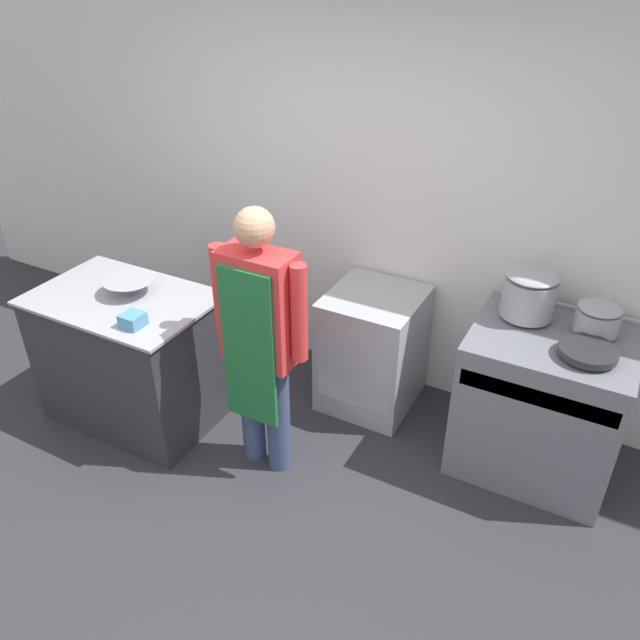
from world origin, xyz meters
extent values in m
plane|color=#2D2D33|center=(0.00, 0.00, 0.00)|extent=(14.00, 14.00, 0.00)
cube|color=white|center=(0.00, 1.99, 1.35)|extent=(8.00, 0.05, 2.70)
cube|color=#2D2D33|center=(-1.16, 0.77, 0.44)|extent=(1.08, 0.72, 0.87)
cube|color=#9EA0A8|center=(-1.16, 0.77, 0.88)|extent=(1.12, 0.74, 0.02)
cube|color=slate|center=(1.28, 1.54, 0.45)|extent=(0.88, 0.75, 0.91)
cube|color=#9EA0A8|center=(1.28, 1.19, 0.74)|extent=(0.81, 0.03, 0.10)
cube|color=#9EA0A8|center=(1.28, 1.90, 0.92)|extent=(0.88, 0.03, 0.02)
cube|color=#A8ADB2|center=(0.16, 1.64, 0.41)|extent=(0.59, 0.62, 0.83)
cube|color=silver|center=(0.16, 1.34, 0.45)|extent=(0.50, 0.02, 0.58)
cylinder|color=#38476B|center=(-0.24, 0.78, 0.38)|extent=(0.14, 0.14, 0.76)
cylinder|color=#38476B|center=(-0.06, 0.78, 0.38)|extent=(0.14, 0.14, 0.76)
cube|color=red|center=(-0.15, 0.78, 1.09)|extent=(0.40, 0.22, 0.65)
cube|color=#1E6633|center=(-0.15, 0.66, 0.89)|extent=(0.32, 0.02, 0.95)
cylinder|color=red|center=(-0.39, 0.78, 1.12)|extent=(0.09, 0.09, 0.56)
cylinder|color=red|center=(0.10, 0.78, 1.12)|extent=(0.09, 0.09, 0.56)
sphere|color=tan|center=(-0.15, 0.78, 1.55)|extent=(0.21, 0.21, 0.21)
cone|color=#9EA0A8|center=(-1.14, 0.84, 0.94)|extent=(0.32, 0.32, 0.10)
cube|color=teal|center=(-0.85, 0.55, 0.93)|extent=(0.12, 0.12, 0.08)
cylinder|color=#9EA0A8|center=(1.08, 1.68, 1.04)|extent=(0.30, 0.30, 0.23)
ellipsoid|color=#9EA0A8|center=(1.08, 1.68, 1.17)|extent=(0.29, 0.29, 0.05)
cylinder|color=#262628|center=(1.46, 1.41, 0.95)|extent=(0.30, 0.30, 0.04)
cylinder|color=#9EA0A8|center=(1.46, 1.68, 0.99)|extent=(0.24, 0.24, 0.13)
ellipsoid|color=#9EA0A8|center=(1.46, 1.68, 1.07)|extent=(0.23, 0.23, 0.04)
camera|label=1|loc=(1.50, -1.60, 2.76)|focal=35.00mm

